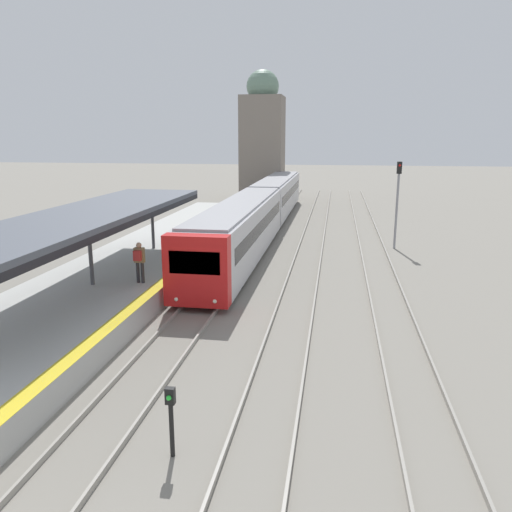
{
  "coord_description": "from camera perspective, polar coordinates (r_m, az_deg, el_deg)",
  "views": [
    {
      "loc": [
        5.15,
        -3.6,
        6.62
      ],
      "look_at": [
        1.85,
        16.83,
        1.67
      ],
      "focal_mm": 35.0,
      "sensor_mm": 36.0,
      "label": 1
    }
  ],
  "objects": [
    {
      "name": "signal_mast_far",
      "position": [
        31.0,
        15.88,
        6.73
      ],
      "size": [
        0.28,
        0.29,
        5.21
      ],
      "color": "gray",
      "rests_on": "ground_plane"
    },
    {
      "name": "person_on_platform",
      "position": [
        20.52,
        -13.21,
        -0.36
      ],
      "size": [
        0.4,
        0.4,
        1.66
      ],
      "color": "#2D2D33",
      "rests_on": "station_platform"
    },
    {
      "name": "train_near",
      "position": [
        35.56,
        0.75,
        5.58
      ],
      "size": [
        2.55,
        34.76,
        3.16
      ],
      "color": "red",
      "rests_on": "ground_plane"
    },
    {
      "name": "signal_post_near",
      "position": [
        11.05,
        -9.7,
        -17.36
      ],
      "size": [
        0.2,
        0.21,
        1.59
      ],
      "color": "black",
      "rests_on": "ground_plane"
    },
    {
      "name": "distant_domed_building",
      "position": [
        54.11,
        0.76,
        13.18
      ],
      "size": [
        4.38,
        4.38,
        13.38
      ],
      "color": "slate",
      "rests_on": "ground_plane"
    },
    {
      "name": "platform_canopy",
      "position": [
        20.45,
        -18.6,
        4.45
      ],
      "size": [
        4.0,
        17.13,
        2.93
      ],
      "color": "#4C515B",
      "rests_on": "station_platform"
    }
  ]
}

